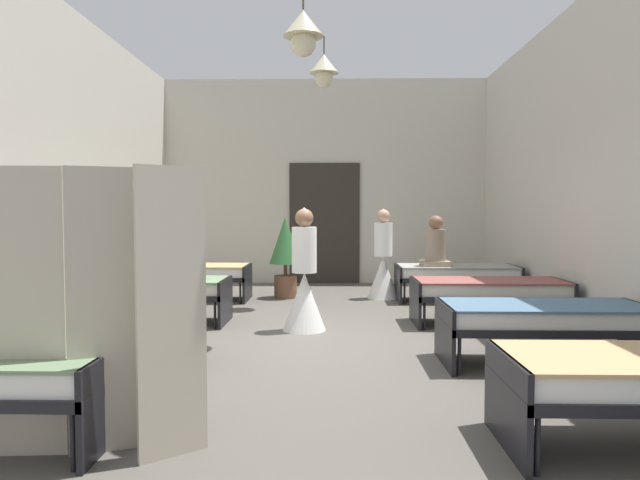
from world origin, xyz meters
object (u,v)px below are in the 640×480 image
(bed_right_row_1, at_px, (545,318))
(bed_right_row_2, at_px, (489,290))
(nurse_mid_aisle, at_px, (383,266))
(potted_plant, at_px, (285,249))
(bed_left_row_3, at_px, (190,273))
(nurse_near_aisle, at_px, (304,287))
(patient_seated_primary, at_px, (435,247))
(privacy_screen, at_px, (102,312))
(bed_right_row_3, at_px, (456,274))
(bed_left_row_2, at_px, (153,289))
(bed_left_row_1, at_px, (90,317))

(bed_right_row_1, distance_m, bed_right_row_2, 1.90)
(nurse_mid_aisle, distance_m, potted_plant, 1.65)
(bed_left_row_3, xyz_separation_m, nurse_near_aisle, (1.96, -2.29, 0.09))
(bed_right_row_1, bearing_deg, nurse_mid_aisle, 105.63)
(patient_seated_primary, xyz_separation_m, privacy_screen, (-2.98, -5.75, -0.02))
(bed_left_row_3, height_order, nurse_mid_aisle, nurse_mid_aisle)
(nurse_mid_aisle, relative_size, potted_plant, 1.10)
(bed_right_row_3, xyz_separation_m, privacy_screen, (-3.33, -5.83, 0.41))
(bed_left_row_2, bearing_deg, bed_right_row_3, 23.92)
(bed_right_row_2, bearing_deg, nurse_mid_aisle, 117.60)
(bed_left_row_2, relative_size, privacy_screen, 1.12)
(bed_right_row_1, relative_size, bed_right_row_3, 1.00)
(privacy_screen, bearing_deg, bed_left_row_1, 94.02)
(bed_right_row_1, height_order, bed_left_row_3, same)
(bed_left_row_2, height_order, bed_left_row_3, same)
(bed_left_row_1, xyz_separation_m, bed_right_row_2, (4.28, 1.90, 0.00))
(bed_left_row_1, relative_size, nurse_near_aisle, 1.28)
(potted_plant, bearing_deg, privacy_screen, -95.32)
(nurse_near_aisle, bearing_deg, privacy_screen, -63.65)
(bed_right_row_2, distance_m, bed_left_row_3, 4.69)
(bed_left_row_2, relative_size, nurse_mid_aisle, 1.28)
(patient_seated_primary, height_order, privacy_screen, privacy_screen)
(bed_left_row_3, xyz_separation_m, potted_plant, (1.52, 0.29, 0.37))
(nurse_near_aisle, distance_m, nurse_mid_aisle, 2.83)
(bed_right_row_1, bearing_deg, bed_right_row_3, 90.00)
(bed_left_row_2, distance_m, potted_plant, 2.69)
(nurse_near_aisle, relative_size, patient_seated_primary, 1.86)
(bed_left_row_1, distance_m, nurse_mid_aisle, 5.15)
(bed_left_row_1, relative_size, potted_plant, 1.41)
(bed_right_row_1, bearing_deg, bed_left_row_2, 156.08)
(bed_left_row_2, distance_m, bed_right_row_3, 4.69)
(bed_left_row_3, height_order, potted_plant, potted_plant)
(nurse_mid_aisle, height_order, potted_plant, nurse_mid_aisle)
(patient_seated_primary, bearing_deg, bed_right_row_1, -84.62)
(bed_right_row_2, distance_m, nurse_near_aisle, 2.36)
(bed_left_row_1, xyz_separation_m, patient_seated_primary, (3.93, 3.72, 0.43))
(bed_right_row_1, relative_size, potted_plant, 1.41)
(bed_right_row_1, bearing_deg, privacy_screen, -148.66)
(bed_right_row_1, distance_m, bed_left_row_2, 4.69)
(nurse_mid_aisle, xyz_separation_m, patient_seated_primary, (0.79, -0.37, 0.34))
(nurse_mid_aisle, bearing_deg, potted_plant, 37.70)
(bed_right_row_2, distance_m, bed_right_row_3, 1.90)
(bed_right_row_2, distance_m, potted_plant, 3.55)
(bed_right_row_2, xyz_separation_m, bed_right_row_3, (0.00, 1.90, 0.00))
(bed_right_row_3, bearing_deg, nurse_near_aisle, -135.42)
(bed_right_row_1, height_order, nurse_mid_aisle, nurse_mid_aisle)
(bed_left_row_2, xyz_separation_m, potted_plant, (1.52, 2.19, 0.37))
(potted_plant, bearing_deg, bed_right_row_1, -55.94)
(bed_left_row_1, height_order, nurse_near_aisle, nurse_near_aisle)
(bed_right_row_2, height_order, potted_plant, potted_plant)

